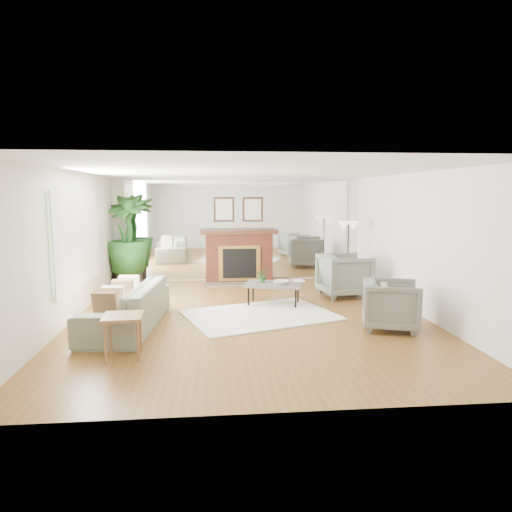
{
  "coord_description": "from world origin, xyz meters",
  "views": [
    {
      "loc": [
        -0.62,
        -7.67,
        2.12
      ],
      "look_at": [
        0.16,
        0.6,
        0.99
      ],
      "focal_mm": 32.0,
      "sensor_mm": 36.0,
      "label": 1
    }
  ],
  "objects": [
    {
      "name": "wall_right",
      "position": [
        2.99,
        0.0,
        1.25
      ],
      "size": [
        0.02,
        7.0,
        2.5
      ],
      "primitive_type": "cube",
      "color": "white",
      "rests_on": "ground"
    },
    {
      "name": "side_table",
      "position": [
        -1.8,
        -1.79,
        0.48
      ],
      "size": [
        0.53,
        0.53,
        0.57
      ],
      "rotation": [
        0.0,
        0.0,
        0.07
      ],
      "color": "#95643B",
      "rests_on": "ground"
    },
    {
      "name": "wall_left",
      "position": [
        -2.99,
        0.0,
        1.25
      ],
      "size": [
        0.02,
        7.0,
        2.5
      ],
      "primitive_type": "cube",
      "color": "white",
      "rests_on": "ground"
    },
    {
      "name": "fruit_bowl",
      "position": [
        0.64,
        0.72,
        0.47
      ],
      "size": [
        0.36,
        0.36,
        0.07
      ],
      "primitive_type": "imported",
      "rotation": [
        0.0,
        0.0,
        -0.34
      ],
      "color": "#95643B",
      "rests_on": "coffee_table"
    },
    {
      "name": "coffee_table",
      "position": [
        0.52,
        0.84,
        0.39
      ],
      "size": [
        1.21,
        0.9,
        0.43
      ],
      "rotation": [
        0.0,
        0.0,
        -0.28
      ],
      "color": "#645A4F",
      "rests_on": "ground"
    },
    {
      "name": "wall_back",
      "position": [
        0.0,
        3.49,
        1.25
      ],
      "size": [
        6.0,
        0.02,
        2.5
      ],
      "primitive_type": "cube",
      "color": "white",
      "rests_on": "ground"
    },
    {
      "name": "fireplace",
      "position": [
        0.0,
        3.26,
        0.66
      ],
      "size": [
        1.85,
        0.83,
        2.05
      ],
      "color": "brown",
      "rests_on": "ground"
    },
    {
      "name": "sofa",
      "position": [
        -2.01,
        -0.42,
        0.35
      ],
      "size": [
        1.15,
        2.44,
        0.69
      ],
      "primitive_type": "imported",
      "rotation": [
        0.0,
        0.0,
        -1.67
      ],
      "color": "gray",
      "rests_on": "ground"
    },
    {
      "name": "potted_ficus",
      "position": [
        -2.6,
        3.1,
        1.13
      ],
      "size": [
        1.24,
        1.24,
        2.12
      ],
      "color": "black",
      "rests_on": "ground"
    },
    {
      "name": "floor_lamp",
      "position": [
        2.42,
        2.31,
        1.3
      ],
      "size": [
        0.49,
        0.27,
        1.52
      ],
      "color": "black",
      "rests_on": "ground"
    },
    {
      "name": "armchair_back",
      "position": [
        2.1,
        1.49,
        0.44
      ],
      "size": [
        1.07,
        1.05,
        0.88
      ],
      "primitive_type": "imported",
      "rotation": [
        0.0,
        0.0,
        1.69
      ],
      "color": "slate",
      "rests_on": "ground"
    },
    {
      "name": "window_panel",
      "position": [
        -2.96,
        0.4,
        1.35
      ],
      "size": [
        0.04,
        2.4,
        1.5
      ],
      "primitive_type": "cube",
      "color": "#B2E09E",
      "rests_on": "wall_left"
    },
    {
      "name": "tabletop_plant",
      "position": [
        0.31,
        0.94,
        0.57
      ],
      "size": [
        0.28,
        0.25,
        0.28
      ],
      "primitive_type": "imported",
      "rotation": [
        0.0,
        0.0,
        0.11
      ],
      "color": "#2C5F23",
      "rests_on": "coffee_table"
    },
    {
      "name": "book",
      "position": [
        0.92,
        0.94,
        0.44
      ],
      "size": [
        0.24,
        0.31,
        0.02
      ],
      "primitive_type": "imported",
      "rotation": [
        0.0,
        0.0,
        0.15
      ],
      "color": "#95643B",
      "rests_on": "coffee_table"
    },
    {
      "name": "armchair_front",
      "position": [
        2.16,
        -0.89,
        0.39
      ],
      "size": [
        1.06,
        1.04,
        0.78
      ],
      "primitive_type": "imported",
      "rotation": [
        0.0,
        0.0,
        1.28
      ],
      "color": "slate",
      "rests_on": "ground"
    },
    {
      "name": "mirror_panel",
      "position": [
        0.0,
        3.47,
        1.25
      ],
      "size": [
        5.4,
        0.04,
        2.4
      ],
      "primitive_type": "cube",
      "color": "silver",
      "rests_on": "wall_back"
    },
    {
      "name": "ground",
      "position": [
        0.0,
        0.0,
        0.0
      ],
      "size": [
        7.0,
        7.0,
        0.0
      ],
      "primitive_type": "plane",
      "color": "brown",
      "rests_on": "ground"
    },
    {
      "name": "area_rug",
      "position": [
        0.18,
        0.07,
        0.01
      ],
      "size": [
        2.91,
        2.48,
        0.03
      ],
      "primitive_type": "cube",
      "rotation": [
        0.0,
        0.0,
        0.34
      ],
      "color": "white",
      "rests_on": "ground"
    }
  ]
}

